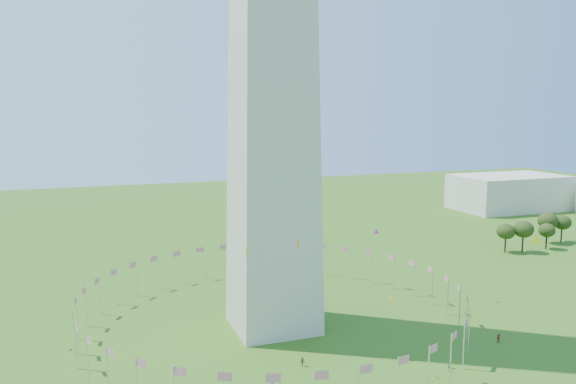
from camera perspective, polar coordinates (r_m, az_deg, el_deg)
The scene contains 4 objects.
flag_ring at distance 122.56m, azimuth -1.52°, elevation -11.54°, with size 80.24×80.24×9.00m.
gov_building_east_a at distance 282.88m, azimuth 21.50°, elevation -0.02°, with size 50.00×30.00×16.00m, color beige.
kites_aloft at distance 99.80m, azimuth 9.36°, elevation -6.39°, with size 120.93×75.89×39.65m.
tree_line_east at distance 212.73m, azimuth 25.66°, elevation -3.71°, with size 53.07×15.98×10.66m.
Camera 1 is at (-36.34, -59.40, 46.10)m, focal length 35.00 mm.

